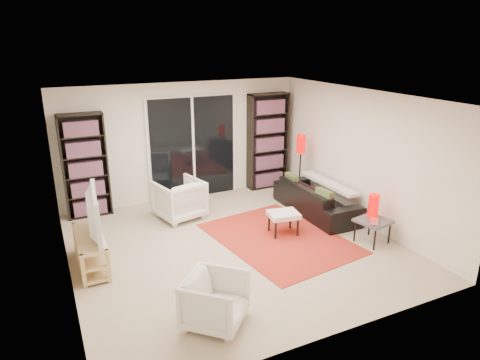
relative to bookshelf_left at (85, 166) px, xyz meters
name	(u,v)px	position (x,y,z in m)	size (l,w,h in m)	color
floor	(234,245)	(1.95, -2.33, -0.98)	(5.00, 5.00, 0.00)	tan
wall_back	(183,142)	(1.95, 0.17, 0.22)	(5.00, 0.02, 2.40)	white
wall_front	(333,242)	(1.95, -4.83, 0.22)	(5.00, 0.02, 2.40)	white
wall_left	(60,201)	(-0.55, -2.33, 0.22)	(0.02, 5.00, 2.40)	white
wall_right	(361,157)	(4.45, -2.33, 0.22)	(0.02, 5.00, 2.40)	white
ceiling	(233,97)	(1.95, -2.33, 1.42)	(5.00, 5.00, 0.02)	white
sliding_door	(193,148)	(2.15, 0.13, 0.07)	(1.92, 0.08, 2.16)	white
bookshelf_left	(85,166)	(0.00, 0.00, 0.00)	(0.80, 0.30, 1.95)	black
bookshelf_right	(268,141)	(3.85, 0.00, 0.07)	(0.90, 0.30, 2.10)	black
tv_stand	(91,250)	(-0.23, -2.04, -0.71)	(0.38, 1.20, 0.50)	#DCBC72
tv	(88,214)	(-0.21, -2.04, -0.14)	(1.17, 0.15, 0.67)	black
rug	(279,238)	(2.73, -2.43, -0.97)	(1.83, 2.48, 0.01)	#B52B1D
sofa	(316,199)	(3.95, -1.76, -0.69)	(1.99, 0.78, 0.58)	black
armchair_back	(179,199)	(1.51, -0.85, -0.61)	(0.79, 0.81, 0.74)	white
armchair_front	(215,301)	(0.91, -4.06, -0.66)	(0.67, 0.68, 0.62)	white
ottoman	(283,216)	(2.89, -2.30, -0.63)	(0.56, 0.49, 0.40)	white
side_table	(373,222)	(4.05, -3.21, -0.62)	(0.58, 0.58, 0.40)	#49494E
laptop	(377,222)	(4.03, -3.32, -0.56)	(0.31, 0.20, 0.02)	silver
table_lamp	(373,206)	(4.14, -3.09, -0.38)	(0.17, 0.17, 0.39)	#E20000
floor_lamp	(301,151)	(4.11, -0.92, 0.05)	(0.20, 0.20, 1.35)	black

